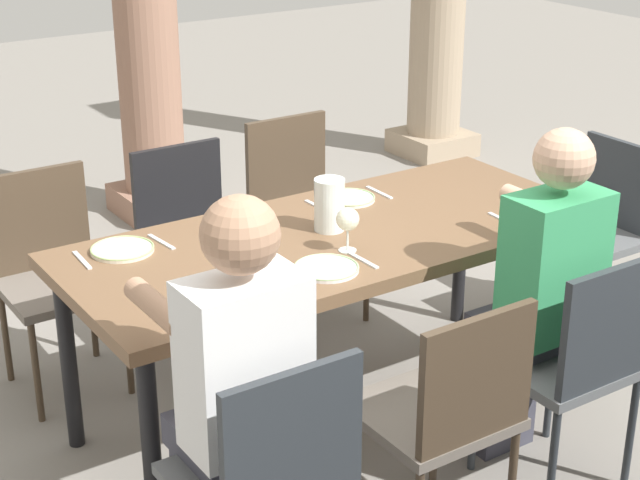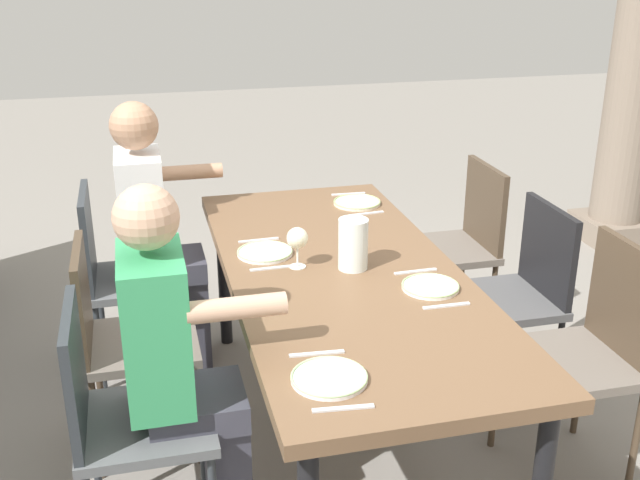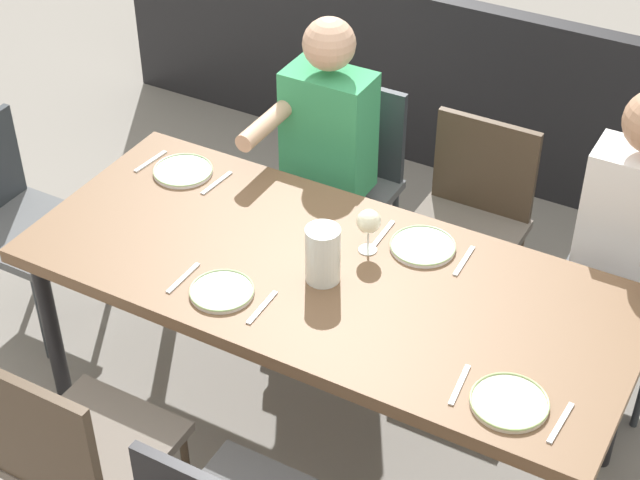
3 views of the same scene
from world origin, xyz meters
TOP-DOWN VIEW (x-y plane):
  - ground_plane at (0.00, 0.00)m, footprint 16.00×16.00m
  - dining_table at (0.00, 0.00)m, footprint 2.04×0.87m
  - chair_west_south at (-0.81, -0.86)m, footprint 0.44×0.44m
  - chair_mid_south at (-0.17, -0.85)m, footprint 0.44×0.44m
  - chair_east_north at (0.39, 0.86)m, footprint 0.44×0.44m
  - chair_east_south at (0.39, -0.86)m, footprint 0.44×0.44m
  - chair_head_east at (1.44, 0.00)m, footprint 0.44×0.44m
  - diner_woman_green at (0.39, -0.65)m, footprint 0.35×0.49m
  - diner_man_white at (-0.81, -0.67)m, footprint 0.35×0.50m
  - patio_railing at (0.00, -1.88)m, footprint 4.44×0.10m
  - plate_0 at (-0.73, 0.27)m, footprint 0.23×0.23m
  - fork_0 at (-0.88, 0.27)m, footprint 0.03×0.17m
  - spoon_0 at (-0.58, 0.27)m, footprint 0.03×0.17m
  - plate_1 at (-0.22, -0.26)m, footprint 0.22×0.22m
  - wine_glass_1 at (-0.07, -0.16)m, footprint 0.08×0.08m
  - fork_1 at (-0.37, -0.26)m, footprint 0.02×0.17m
  - spoon_1 at (-0.07, -0.26)m, footprint 0.02×0.17m
  - plate_2 at (0.24, 0.26)m, footprint 0.21×0.21m
  - fork_2 at (0.09, 0.26)m, footprint 0.02×0.17m
  - spoon_2 at (0.39, 0.26)m, footprint 0.02×0.17m
  - plate_3 at (0.75, -0.25)m, footprint 0.22×0.22m
  - fork_3 at (0.60, -0.25)m, footprint 0.03×0.17m
  - spoon_3 at (0.90, -0.25)m, footprint 0.03×0.17m
  - water_pitcher at (-0.01, 0.04)m, footprint 0.11×0.11m

SIDE VIEW (x-z plane):
  - ground_plane at x=0.00m, z-range 0.00..0.00m
  - patio_railing at x=0.00m, z-range 0.00..0.90m
  - chair_head_east at x=1.44m, z-range 0.07..0.93m
  - chair_mid_south at x=-0.17m, z-range 0.08..0.96m
  - chair_west_south at x=-0.81m, z-range 0.07..0.97m
  - chair_east_south at x=0.39m, z-range 0.08..0.97m
  - chair_east_north at x=0.39m, z-range 0.08..1.00m
  - diner_woman_green at x=0.39m, z-range 0.04..1.33m
  - diner_man_white at x=-0.81m, z-range 0.05..1.35m
  - dining_table at x=0.00m, z-range 0.32..1.09m
  - fork_0 at x=-0.88m, z-range 0.77..0.78m
  - spoon_0 at x=-0.58m, z-range 0.77..0.78m
  - fork_1 at x=-0.37m, z-range 0.77..0.78m
  - spoon_1 at x=-0.07m, z-range 0.77..0.78m
  - fork_2 at x=0.09m, z-range 0.77..0.78m
  - spoon_2 at x=0.39m, z-range 0.77..0.78m
  - fork_3 at x=0.60m, z-range 0.77..0.78m
  - spoon_3 at x=0.90m, z-range 0.77..0.78m
  - plate_0 at x=-0.73m, z-range 0.77..0.79m
  - plate_1 at x=-0.22m, z-range 0.77..0.79m
  - plate_3 at x=0.75m, z-range 0.77..0.79m
  - plate_2 at x=0.24m, z-range 0.77..0.79m
  - water_pitcher at x=-0.01m, z-range 0.76..0.96m
  - wine_glass_1 at x=-0.07m, z-range 0.81..0.97m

